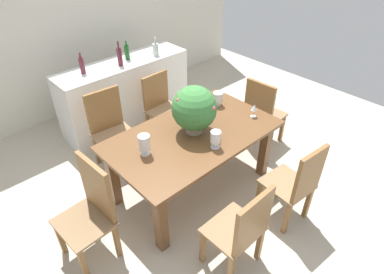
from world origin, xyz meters
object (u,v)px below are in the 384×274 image
Objects in this scene: chair_head_end at (91,207)px; chair_near_left at (243,229)px; wine_bottle_clear at (82,65)px; crystal_vase_left at (218,97)px; chair_far_left at (110,125)px; chair_foot_end at (262,111)px; flower_centerpiece at (194,109)px; wine_bottle_amber at (127,52)px; dining_table at (193,143)px; chair_near_right at (297,183)px; crystal_vase_center_near at (216,138)px; wine_bottle_green at (120,56)px; crystal_vase_right at (144,143)px; wine_glass at (254,108)px; wine_bottle_tall at (156,49)px; kitchen_counter at (126,94)px; chair_far_right at (162,105)px.

chair_near_left is (0.80, -1.04, -0.03)m from chair_head_end.
crystal_vase_left is at bearing -57.58° from wine_bottle_clear.
chair_foot_end is at bearing -28.66° from chair_far_left.
flower_centerpiece reaches higher than wine_bottle_clear.
chair_far_left reaches higher than chair_near_left.
wine_bottle_clear is at bearing 179.98° from wine_bottle_amber.
chair_head_end reaches higher than dining_table.
chair_near_left is 1.83× the size of flower_centerpiece.
chair_near_right is 5.80× the size of crystal_vase_left.
crystal_vase_center_near is at bearing 71.98° from chair_head_end.
crystal_vase_right is at bearing -115.94° from wine_bottle_green.
wine_bottle_clear reaches higher than chair_far_left.
chair_near_right is at bearing -61.43° from crystal_vase_center_near.
chair_head_end is 6.57× the size of wine_glass.
dining_table is at bearing -115.33° from wine_bottle_tall.
wine_bottle_tall reaches higher than kitchen_counter.
chair_near_left reaches higher than dining_table.
wine_bottle_clear is at bearing 166.71° from wine_bottle_green.
chair_near_right is 2.64m from wine_bottle_tall.
wine_bottle_tall is at bearing 14.25° from chair_foot_end.
chair_near_left is at bearing -144.16° from wine_glass.
wine_bottle_amber is (-0.26, 1.45, 0.21)m from crystal_vase_left.
wine_glass is (0.32, -1.26, 0.36)m from chair_far_right.
wine_bottle_green is at bearing 85.08° from crystal_vase_center_near.
chair_far_right is 0.91m from crystal_vase_left.
flower_centerpiece is (-0.37, -1.02, 0.53)m from chair_far_right.
chair_near_left is 0.89m from crystal_vase_center_near.
wine_bottle_tall is at bearing 48.73° from crystal_vase_right.
crystal_vase_center_near is 0.72× the size of wine_bottle_amber.
kitchen_counter reaches higher than chair_near_left.
wine_glass is at bearing -12.44° from crystal_vase_right.
chair_far_right is 3.53× the size of wine_bottle_amber.
chair_near_right is 4.48× the size of crystal_vase_right.
flower_centerpiece is at bearing -78.29° from wine_bottle_clear.
chair_near_left reaches higher than wine_glass.
chair_far_right is at bearing 119.60° from chair_head_end.
chair_foot_end is 1.96m from wine_bottle_amber.
chair_head_end is 1.33m from flower_centerpiece.
wine_bottle_clear is (-0.48, 0.11, -0.02)m from wine_bottle_green.
chair_near_right is at bearing -75.43° from wine_bottle_clear.
wine_glass is (0.32, 0.81, 0.35)m from chair_near_right.
chair_near_right is 5.18× the size of crystal_vase_center_near.
chair_far_left is 1.88× the size of flower_centerpiece.
flower_centerpiece is at bearing 28.91° from dining_table.
wine_bottle_clear reaches higher than kitchen_counter.
chair_far_right is 0.48× the size of kitchen_counter.
chair_head_end is (-1.21, 0.01, -0.08)m from dining_table.
chair_near_left is at bearing -128.94° from crystal_vase_left.
crystal_vase_center_near reaches higher than chair_far_right.
chair_near_right is 6.25× the size of wine_glass.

